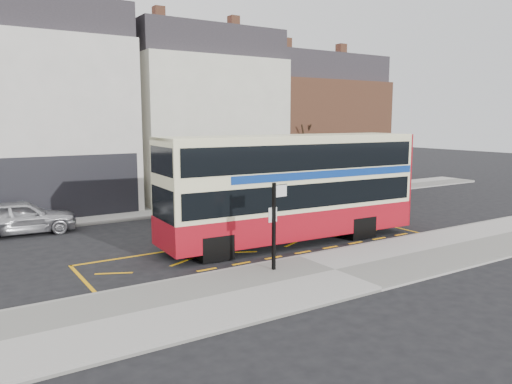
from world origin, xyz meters
TOP-DOWN VIEW (x-y plane):
  - ground at (0.00, 0.00)m, footprint 120.00×120.00m
  - pavement at (0.00, -2.30)m, footprint 40.00×4.00m
  - kerb at (0.00, -0.38)m, footprint 40.00×0.15m
  - far_pavement at (0.00, 11.00)m, footprint 50.00×3.00m
  - road_markings at (0.00, 1.60)m, footprint 14.00×3.40m
  - terrace_left at (-5.50, 14.99)m, footprint 8.00×8.01m
  - terrace_green_shop at (3.50, 14.99)m, footprint 9.00×8.01m
  - terrace_right at (12.50, 14.99)m, footprint 9.00×8.01m
  - double_decker_bus at (1.35, 1.87)m, footprint 10.91×3.02m
  - bus_stop_post at (-1.61, -1.22)m, footprint 0.70×0.14m
  - car_silver at (-7.67, 9.20)m, footprint 4.57×2.15m
  - car_grey at (0.86, 8.73)m, footprint 4.42×1.64m
  - car_white at (6.53, 8.74)m, footprint 4.81×3.09m
  - street_tree_right at (8.78, 11.51)m, footprint 2.73×2.73m

SIDE VIEW (x-z plane):
  - ground at x=0.00m, z-range 0.00..0.00m
  - road_markings at x=0.00m, z-range 0.00..0.01m
  - pavement at x=0.00m, z-range 0.00..0.15m
  - kerb at x=0.00m, z-range 0.00..0.15m
  - far_pavement at x=0.00m, z-range 0.00..0.15m
  - car_white at x=6.53m, z-range 0.00..1.30m
  - car_grey at x=0.86m, z-range 0.00..1.44m
  - car_silver at x=-7.67m, z-range 0.00..1.51m
  - bus_stop_post at x=-1.61m, z-range 0.45..3.26m
  - double_decker_bus at x=1.35m, z-range 0.11..4.42m
  - street_tree_right at x=8.78m, z-range 1.07..6.96m
  - terrace_right at x=12.50m, z-range -0.58..9.72m
  - terrace_green_shop at x=3.50m, z-range -0.58..10.72m
  - terrace_left at x=-5.50m, z-range -0.58..11.22m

